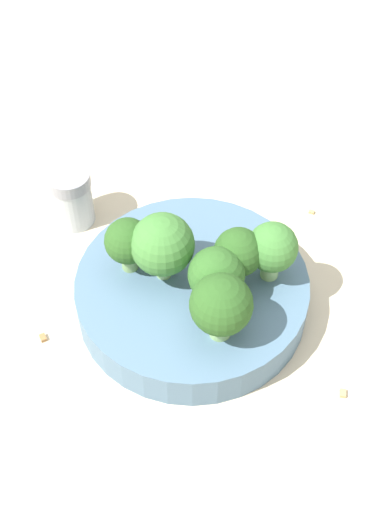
# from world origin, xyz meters

# --- Properties ---
(ground_plane) EXTENTS (3.00, 3.00, 0.00)m
(ground_plane) POSITION_xyz_m (0.00, 0.00, 0.00)
(ground_plane) COLOR beige
(bowl) EXTENTS (0.20, 0.20, 0.03)m
(bowl) POSITION_xyz_m (0.00, 0.00, 0.02)
(bowl) COLOR slate
(bowl) RESTS_ON ground_plane
(broccoli_floret_0) EXTENTS (0.05, 0.05, 0.06)m
(broccoli_floret_0) POSITION_xyz_m (0.02, -0.02, 0.07)
(broccoli_floret_0) COLOR #8EB770
(broccoli_floret_0) RESTS_ON bowl
(broccoli_floret_1) EXTENTS (0.05, 0.05, 0.06)m
(broccoli_floret_1) POSITION_xyz_m (-0.00, 0.06, 0.07)
(broccoli_floret_1) COLOR #84AD66
(broccoli_floret_1) RESTS_ON bowl
(broccoli_floret_2) EXTENTS (0.04, 0.04, 0.05)m
(broccoli_floret_2) POSITION_xyz_m (0.04, -0.03, 0.07)
(broccoli_floret_2) COLOR #7A9E5B
(broccoli_floret_2) RESTS_ON bowl
(broccoli_floret_3) EXTENTS (0.05, 0.05, 0.06)m
(broccoli_floret_3) POSITION_xyz_m (-0.01, 0.03, 0.06)
(broccoli_floret_3) COLOR #8EB770
(broccoli_floret_3) RESTS_ON bowl
(broccoli_floret_4) EXTENTS (0.04, 0.04, 0.06)m
(broccoli_floret_4) POSITION_xyz_m (-0.06, 0.02, 0.07)
(broccoli_floret_4) COLOR #8EB770
(broccoli_floret_4) RESTS_ON bowl
(broccoli_floret_5) EXTENTS (0.04, 0.04, 0.06)m
(broccoli_floret_5) POSITION_xyz_m (-0.04, 0.01, 0.07)
(broccoli_floret_5) COLOR #84AD66
(broccoli_floret_5) RESTS_ON bowl
(pepper_shaker) EXTENTS (0.04, 0.04, 0.06)m
(pepper_shaker) POSITION_xyz_m (0.06, -0.14, 0.03)
(pepper_shaker) COLOR #B2B7BC
(pepper_shaker) RESTS_ON ground_plane
(almond_crumb_0) EXTENTS (0.01, 0.01, 0.01)m
(almond_crumb_0) POSITION_xyz_m (-0.15, -0.06, 0.00)
(almond_crumb_0) COLOR tan
(almond_crumb_0) RESTS_ON ground_plane
(almond_crumb_1) EXTENTS (0.01, 0.01, 0.01)m
(almond_crumb_1) POSITION_xyz_m (0.13, -0.02, 0.00)
(almond_crumb_1) COLOR olive
(almond_crumb_1) RESTS_ON ground_plane
(almond_crumb_2) EXTENTS (0.01, 0.01, 0.01)m
(almond_crumb_2) POSITION_xyz_m (-0.08, 0.13, 0.00)
(almond_crumb_2) COLOR tan
(almond_crumb_2) RESTS_ON ground_plane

